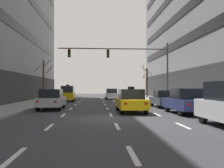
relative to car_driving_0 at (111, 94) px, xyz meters
The scene contains 36 objects.
ground_plane 24.70m from the car_driving_0, 93.29° to the right, with size 120.00×120.00×0.00m, color #38383D.
lane_stripe_l1_s2 32.97m from the car_driving_0, 97.90° to the right, with size 0.16×2.00×0.01m, color silver.
lane_stripe_l1_s3 28.02m from the car_driving_0, 99.30° to the right, with size 0.16×2.00×0.01m, color silver.
lane_stripe_l1_s4 23.11m from the car_driving_0, 101.31° to the right, with size 0.16×2.00×0.01m, color silver.
lane_stripe_l1_s5 18.23m from the car_driving_0, 104.40° to the right, with size 0.16×2.00×0.01m, color silver.
lane_stripe_l1_s6 13.46m from the car_driving_0, 109.71° to the right, with size 0.16×2.00×0.01m, color silver.
lane_stripe_l1_s7 8.92m from the car_driving_0, 120.64° to the right, with size 0.16×2.00×0.01m, color silver.
lane_stripe_l1_s8 5.31m from the car_driving_0, 149.72° to the right, with size 0.16×2.00×0.01m, color silver.
lane_stripe_l1_s9 5.17m from the car_driving_0, 152.53° to the left, with size 0.16×2.00×0.01m, color silver.
lane_stripe_l1_s10 8.67m from the car_driving_0, 121.62° to the left, with size 0.16×2.00×0.01m, color silver.
lane_stripe_l2_s2 32.69m from the car_driving_0, 92.49° to the right, with size 0.16×2.00×0.01m, color silver.
lane_stripe_l2_s3 27.69m from the car_driving_0, 92.94° to the right, with size 0.16×2.00×0.01m, color silver.
lane_stripe_l2_s4 22.70m from the car_driving_0, 93.58° to the right, with size 0.16×2.00×0.01m, color silver.
lane_stripe_l2_s5 17.72m from the car_driving_0, 94.59° to the right, with size 0.16×2.00×0.01m, color silver.
lane_stripe_l2_s6 12.75m from the car_driving_0, 96.40° to the right, with size 0.16×2.00×0.01m, color silver.
lane_stripe_l2_s7 7.82m from the car_driving_0, 100.51° to the right, with size 0.16×2.00×0.01m, color silver.
lane_stripe_l2_s8 3.11m from the car_driving_0, 118.19° to the right, with size 0.16×2.00×0.01m, color silver.
lane_stripe_l2_s9 2.86m from the car_driving_0, 121.05° to the left, with size 0.16×2.00×0.01m, color silver.
lane_stripe_l2_s10 7.53m from the car_driving_0, 100.91° to the left, with size 0.16×2.00×0.01m, color silver.
lane_stripe_l3_s3 27.71m from the car_driving_0, 86.49° to the right, with size 0.16×2.00×0.01m, color silver.
lane_stripe_l3_s4 22.72m from the car_driving_0, 85.72° to the right, with size 0.16×2.00×0.01m, color silver.
lane_stripe_l3_s5 17.74m from the car_driving_0, 84.52° to the right, with size 0.16×2.00×0.01m, color silver.
lane_stripe_l3_s6 12.78m from the car_driving_0, 82.37° to the right, with size 0.16×2.00×0.01m, color silver.
lane_stripe_l3_s7 7.87m from the car_driving_0, 77.51° to the right, with size 0.16×2.00×0.01m, color silver.
lane_stripe_l3_s8 3.24m from the car_driving_0, 57.36° to the right, with size 0.16×2.00×0.01m, color silver.
lane_stripe_l3_s9 3.01m from the car_driving_0, 54.28° to the left, with size 0.16×2.00×0.01m, color silver.
lane_stripe_l3_s10 7.59m from the car_driving_0, 77.03° to the left, with size 0.16×2.00×0.01m, color silver.
car_driving_0 is the anchor object (origin of this frame).
car_driving_1 19.39m from the car_driving_0, 108.10° to the right, with size 1.87×4.47×1.67m.
taxi_driving_2 8.59m from the car_driving_0, 134.96° to the right, with size 1.82×4.20×2.19m.
taxi_driving_3 21.20m from the car_driving_0, 89.68° to the right, with size 1.93×4.53×1.87m.
car_parked_2 22.64m from the car_driving_0, 80.45° to the right, with size 2.05×4.69×1.74m.
car_parked_3 17.01m from the car_driving_0, 77.24° to the right, with size 1.77×4.17×1.56m.
traffic_signal_0 13.51m from the car_driving_0, 85.36° to the right, with size 11.62×0.35×6.42m.
street_tree_0 7.30m from the car_driving_0, 27.19° to the left, with size 1.91×1.92×5.88m.
street_tree_2 11.32m from the car_driving_0, 145.02° to the right, with size 2.38×1.79×5.28m.
Camera 1 is at (-0.99, -14.79, 1.80)m, focal length 40.76 mm.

